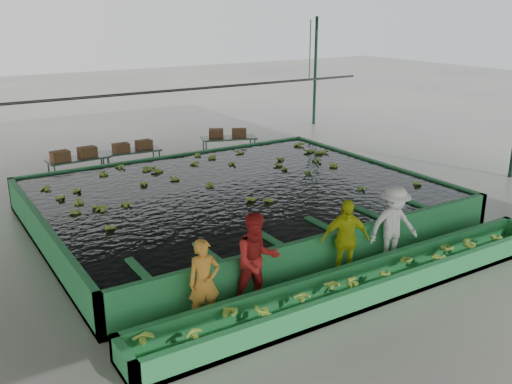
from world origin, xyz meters
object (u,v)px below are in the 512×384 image
worker_a (204,282)px  worker_b (257,261)px  box_stack_mid (133,150)px  packing_table_left (80,171)px  sorting_trough (367,283)px  box_stack_right (228,137)px  flotation_tank (236,202)px  box_stack_left (74,159)px  packing_table_mid (132,163)px  worker_d (394,226)px  packing_table_right (229,149)px  worker_c (345,240)px

worker_a → worker_b: (1.10, 0.00, 0.14)m
box_stack_mid → packing_table_left: bearing=-179.3°
sorting_trough → box_stack_right: 10.80m
flotation_tank → worker_b: worker_b is taller
sorting_trough → box_stack_mid: 10.47m
box_stack_left → packing_table_mid: bearing=3.9°
sorting_trough → worker_d: worker_d is taller
worker_d → worker_a: bearing=-166.4°
box_stack_left → packing_table_right: bearing=0.3°
packing_table_right → box_stack_right: size_ratio=1.46×
worker_d → box_stack_right: size_ratio=1.32×
worker_b → box_stack_right: bearing=74.2°
worker_c → box_stack_left: size_ratio=1.22×
sorting_trough → worker_b: (-2.05, 0.80, 0.68)m
flotation_tank → worker_c: 4.32m
sorting_trough → worker_b: size_ratio=5.40×
worker_d → box_stack_right: bearing=95.9°
worker_a → packing_table_mid: size_ratio=0.82×
box_stack_left → box_stack_mid: box_stack_left is taller
worker_d → packing_table_left: (-4.12, 9.60, -0.46)m
packing_table_left → box_stack_mid: (1.81, 0.02, 0.44)m
box_stack_right → box_stack_left: bearing=-179.2°
packing_table_left → worker_d: bearing=-66.8°
packing_table_mid → packing_table_right: (3.68, -0.10, 0.01)m
worker_c → worker_d: size_ratio=0.97×
packing_table_mid → packing_table_right: size_ratio=0.97×
worker_b → box_stack_right: 10.75m
box_stack_right → worker_b: bearing=-116.5°
worker_b → packing_table_mid: 9.75m
worker_d → packing_table_right: 9.68m
worker_a → worker_b: worker_b is taller
box_stack_right → worker_d: bearing=-97.7°
worker_d → packing_table_right: size_ratio=0.90×
packing_table_left → worker_c: bearing=-74.0°
worker_c → worker_d: bearing=22.3°
flotation_tank → worker_d: size_ratio=5.62×
sorting_trough → worker_a: worker_a is taller
worker_c → packing_table_right: 9.95m
sorting_trough → worker_c: size_ratio=5.76×
packing_table_left → packing_table_right: 5.45m
packing_table_left → box_stack_mid: bearing=0.7°
sorting_trough → flotation_tank: bearing=90.0°
worker_a → box_stack_left: size_ratio=1.11×
worker_c → packing_table_right: worker_c is taller
worker_c → packing_table_left: 9.99m
worker_d → sorting_trough: bearing=-137.4°
packing_table_right → box_stack_mid: 3.66m
packing_table_left → packing_table_mid: (1.77, 0.08, 0.00)m
packing_table_right → box_stack_left: (-5.58, -0.03, 0.42)m
worker_b → box_stack_right: (4.80, 9.62, -0.03)m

